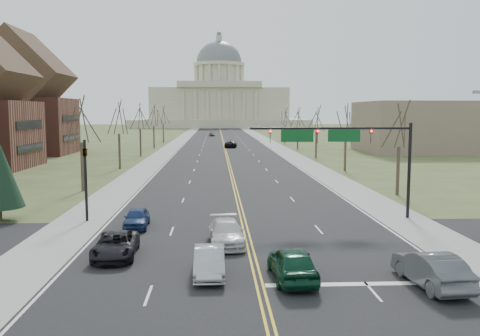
{
  "coord_description": "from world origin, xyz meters",
  "views": [
    {
      "loc": [
        -2.0,
        -23.67,
        8.03
      ],
      "look_at": [
        0.16,
        21.42,
        3.0
      ],
      "focal_mm": 38.0,
      "sensor_mm": 36.0,
      "label": 1
    }
  ],
  "objects": [
    {
      "name": "bldg_left_far",
      "position": [
        -38.0,
        74.0,
        9.54
      ],
      "size": [
        17.1,
        14.28,
        23.25
      ],
      "color": "brown",
      "rests_on": "ground"
    },
    {
      "name": "car_sb_inner_lead",
      "position": [
        -2.35,
        0.61,
        0.71
      ],
      "size": [
        1.52,
        4.24,
        1.39
      ],
      "primitive_type": "imported",
      "rotation": [
        0.0,
        0.0,
        0.01
      ],
      "color": "#9C9EA3",
      "rests_on": "road"
    },
    {
      "name": "tree_l_4",
      "position": [
        -15.5,
        108.0,
        6.94
      ],
      "size": [
        3.96,
        3.96,
        9.0
      ],
      "color": "#3B2A22",
      "rests_on": "ground"
    },
    {
      "name": "tree_r_3",
      "position": [
        15.5,
        84.0,
        6.55
      ],
      "size": [
        3.74,
        3.74,
        8.5
      ],
      "color": "#3B2A22",
      "rests_on": "ground"
    },
    {
      "name": "tree_l_2",
      "position": [
        -15.5,
        68.0,
        6.94
      ],
      "size": [
        3.96,
        3.96,
        9.0
      ],
      "color": "#3B2A22",
      "rests_on": "ground"
    },
    {
      "name": "tree_r_1",
      "position": [
        15.5,
        44.0,
        6.55
      ],
      "size": [
        3.74,
        3.74,
        8.5
      ],
      "color": "#3B2A22",
      "rests_on": "ground"
    },
    {
      "name": "tree_r_2",
      "position": [
        15.5,
        64.0,
        6.55
      ],
      "size": [
        3.74,
        3.74,
        8.5
      ],
      "color": "#3B2A22",
      "rests_on": "ground"
    },
    {
      "name": "bldg_right_mass",
      "position": [
        40.0,
        76.0,
        5.0
      ],
      "size": [
        25.0,
        20.0,
        10.0
      ],
      "primitive_type": "cube",
      "color": "#756753",
      "rests_on": "ground"
    },
    {
      "name": "tree_l_3",
      "position": [
        -15.5,
        88.0,
        6.94
      ],
      "size": [
        3.96,
        3.96,
        9.0
      ],
      "color": "#3B2A22",
      "rests_on": "ground"
    },
    {
      "name": "edge_line_right",
      "position": [
        9.8,
        110.0,
        0.01
      ],
      "size": [
        0.15,
        380.0,
        0.01
      ],
      "primitive_type": "cube",
      "color": "silver",
      "rests_on": "road"
    },
    {
      "name": "ground",
      "position": [
        0.0,
        0.0,
        0.0
      ],
      "size": [
        600.0,
        600.0,
        0.0
      ],
      "primitive_type": "plane",
      "color": "#3E4E27",
      "rests_on": "ground"
    },
    {
      "name": "signal_left",
      "position": [
        -11.5,
        13.5,
        3.71
      ],
      "size": [
        0.32,
        0.36,
        6.0
      ],
      "color": "black",
      "rests_on": "ground"
    },
    {
      "name": "car_sb_outer_lead",
      "position": [
        -7.57,
        4.04,
        0.68
      ],
      "size": [
        2.45,
        4.94,
        1.35
      ],
      "primitive_type": "imported",
      "rotation": [
        0.0,
        0.0,
        0.05
      ],
      "color": "black",
      "rests_on": "road"
    },
    {
      "name": "cross_road",
      "position": [
        0.0,
        6.0,
        0.01
      ],
      "size": [
        120.0,
        14.0,
        0.01
      ],
      "primitive_type": "cube",
      "color": "black",
      "rests_on": "ground"
    },
    {
      "name": "car_far_nb",
      "position": [
        1.34,
        89.93,
        0.79
      ],
      "size": [
        3.03,
        5.78,
        1.55
      ],
      "primitive_type": "imported",
      "rotation": [
        0.0,
        0.0,
        3.06
      ],
      "color": "black",
      "rests_on": "road"
    },
    {
      "name": "center_line",
      "position": [
        0.0,
        110.0,
        0.01
      ],
      "size": [
        0.42,
        380.0,
        0.01
      ],
      "primitive_type": "cube",
      "color": "gold",
      "rests_on": "road"
    },
    {
      "name": "tree_l_0",
      "position": [
        -15.5,
        28.0,
        6.94
      ],
      "size": [
        3.96,
        3.96,
        9.0
      ],
      "color": "#3B2A22",
      "rests_on": "ground"
    },
    {
      "name": "signal_mast",
      "position": [
        7.45,
        13.5,
        5.76
      ],
      "size": [
        12.12,
        0.44,
        7.2
      ],
      "color": "black",
      "rests_on": "ground"
    },
    {
      "name": "tree_r_4",
      "position": [
        15.5,
        104.0,
        6.55
      ],
      "size": [
        3.74,
        3.74,
        8.5
      ],
      "color": "#3B2A22",
      "rests_on": "ground"
    },
    {
      "name": "edge_line_left",
      "position": [
        -9.8,
        110.0,
        0.01
      ],
      "size": [
        0.15,
        380.0,
        0.01
      ],
      "primitive_type": "cube",
      "color": "silver",
      "rests_on": "road"
    },
    {
      "name": "car_sb_outer_second",
      "position": [
        -7.52,
        11.24,
        0.69
      ],
      "size": [
        1.75,
        4.04,
        1.36
      ],
      "primitive_type": "imported",
      "rotation": [
        0.0,
        0.0,
        0.04
      ],
      "color": "navy",
      "rests_on": "road"
    },
    {
      "name": "tree_l_1",
      "position": [
        -15.5,
        48.0,
        6.94
      ],
      "size": [
        3.96,
        3.96,
        9.0
      ],
      "color": "#3B2A22",
      "rests_on": "ground"
    },
    {
      "name": "stop_bar",
      "position": [
        5.0,
        -1.0,
        0.01
      ],
      "size": [
        9.5,
        0.5,
        0.01
      ],
      "primitive_type": "cube",
      "color": "silver",
      "rests_on": "road"
    },
    {
      "name": "sidewalk_left",
      "position": [
        -12.0,
        110.0,
        0.01
      ],
      "size": [
        4.0,
        380.0,
        0.03
      ],
      "primitive_type": "cube",
      "color": "gray",
      "rests_on": "ground"
    },
    {
      "name": "car_nb_outer_lead",
      "position": [
        7.88,
        -1.4,
        0.83
      ],
      "size": [
        2.18,
        5.09,
        1.63
      ],
      "primitive_type": "imported",
      "rotation": [
        0.0,
        0.0,
        3.23
      ],
      "color": "#4E5256",
      "rests_on": "road"
    },
    {
      "name": "car_nb_inner_lead",
      "position": [
        1.62,
        -0.21,
        0.83
      ],
      "size": [
        2.11,
        4.85,
        1.63
      ],
      "primitive_type": "imported",
      "rotation": [
        0.0,
        0.0,
        3.18
      ],
      "color": "#0D3924",
      "rests_on": "road"
    },
    {
      "name": "tree_r_0",
      "position": [
        15.5,
        24.0,
        6.55
      ],
      "size": [
        3.74,
        3.74,
        8.5
      ],
      "color": "#3B2A22",
      "rests_on": "ground"
    },
    {
      "name": "sidewalk_right",
      "position": [
        12.0,
        110.0,
        0.01
      ],
      "size": [
        4.0,
        380.0,
        0.03
      ],
      "primitive_type": "cube",
      "color": "gray",
      "rests_on": "ground"
    },
    {
      "name": "capitol",
      "position": [
        0.0,
        249.91,
        14.2
      ],
      "size": [
        90.0,
        60.0,
        50.0
      ],
      "color": "beige",
      "rests_on": "ground"
    },
    {
      "name": "road",
      "position": [
        0.0,
        110.0,
        0.01
      ],
      "size": [
        20.0,
        380.0,
        0.01
      ],
      "primitive_type": "cube",
      "color": "black",
      "rests_on": "ground"
    },
    {
      "name": "car_far_sb",
      "position": [
        -3.25,
        142.91,
        0.68
      ],
      "size": [
        2.07,
        4.08,
        1.33
      ],
      "primitive_type": "imported",
      "rotation": [
        0.0,
        0.0,
        0.13
      ],
      "color": "#4C4E53",
      "rests_on": "road"
    },
    {
      "name": "car_sb_inner_second",
      "position": [
        -1.39,
        6.43,
        0.74
      ],
      "size": [
        2.33,
        5.14,
        1.46
      ],
      "primitive_type": "imported",
      "rotation": [
        0.0,
        0.0,
        0.06
      ],
      "color": "silver",
      "rests_on": "road"
    }
  ]
}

